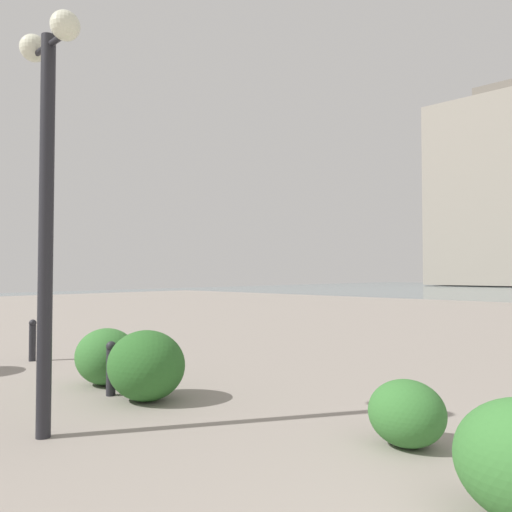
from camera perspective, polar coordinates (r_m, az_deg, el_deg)
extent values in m
cube|color=#9E9384|center=(73.45, 26.23, 6.27)|extent=(16.06, 12.95, 23.56)
cube|color=#6E675C|center=(76.34, 26.08, 15.97)|extent=(5.78, 4.66, 2.40)
cylinder|color=#232328|center=(5.34, -22.76, 2.34)|extent=(0.14, 0.14, 3.96)
cylinder|color=#232328|center=(5.79, -22.51, 21.24)|extent=(0.70, 0.06, 0.06)
sphere|color=#EAEACC|center=(5.53, -20.86, 23.27)|extent=(0.28, 0.28, 0.28)
sphere|color=#EAEACC|center=(6.12, -23.95, 20.78)|extent=(0.28, 0.28, 0.28)
cylinder|color=#232328|center=(6.96, -16.17, -12.59)|extent=(0.12, 0.12, 0.60)
sphere|color=#232328|center=(6.91, -16.14, -9.82)|extent=(0.13, 0.13, 0.13)
cylinder|color=#232328|center=(10.06, -24.07, -9.03)|extent=(0.12, 0.12, 0.64)
sphere|color=#232328|center=(10.02, -24.04, -6.97)|extent=(0.13, 0.13, 0.13)
ellipsoid|color=#387533|center=(7.61, -16.63, -10.88)|extent=(0.94, 0.85, 0.80)
ellipsoid|color=#387533|center=(5.03, 16.75, -16.72)|extent=(0.72, 0.65, 0.61)
ellipsoid|color=#2D6628|center=(6.57, -12.37, -12.04)|extent=(1.03, 0.93, 0.88)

